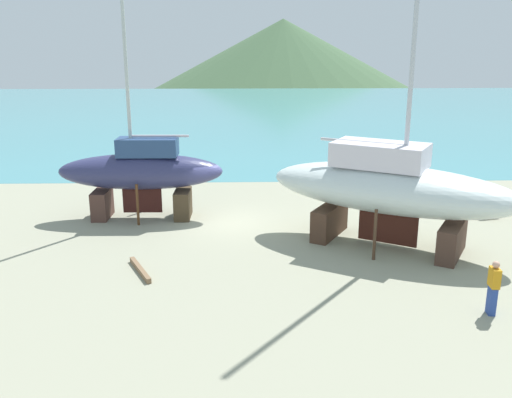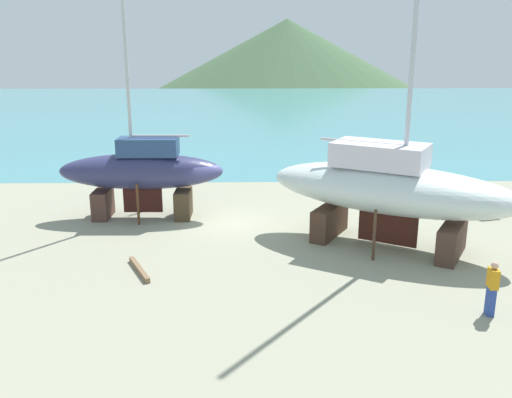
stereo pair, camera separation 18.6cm
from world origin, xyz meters
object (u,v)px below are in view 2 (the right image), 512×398
at_px(worker, 492,288).
at_px(barrel_ochre, 477,194).
at_px(sailboat_large_starboard, 389,188).
at_px(sailboat_small_center, 142,171).
at_px(barrel_tipped_center, 364,193).
at_px(barrel_tar_black, 489,211).

relative_size(worker, barrel_ochre, 1.93).
xyz_separation_m(sailboat_large_starboard, worker, (1.66, -5.96, -1.51)).
relative_size(sailboat_small_center, barrel_ochre, 14.75).
bearing_deg(sailboat_small_center, barrel_tipped_center, -166.79).
height_order(sailboat_small_center, barrel_tipped_center, sailboat_small_center).
relative_size(sailboat_small_center, worker, 7.63).
height_order(sailboat_small_center, barrel_ochre, sailboat_small_center).
distance_m(barrel_tar_black, barrel_tipped_center, 5.96).
bearing_deg(sailboat_small_center, sailboat_large_starboard, 159.89).
distance_m(barrel_ochre, barrel_tipped_center, 5.91).
distance_m(sailboat_large_starboard, barrel_tipped_center, 6.63).
bearing_deg(sailboat_small_center, barrel_tar_black, 179.42).
bearing_deg(sailboat_large_starboard, worker, -44.26).
distance_m(barrel_ochre, barrel_tar_black, 3.09).
xyz_separation_m(worker, barrel_ochre, (4.67, 12.56, -0.56)).
xyz_separation_m(barrel_ochre, barrel_tipped_center, (-5.90, -0.27, 0.14)).
bearing_deg(barrel_tipped_center, worker, -84.30).
xyz_separation_m(barrel_tar_black, barrel_tipped_center, (-5.28, 2.77, 0.16)).
relative_size(barrel_ochre, barrel_tipped_center, 0.96).
xyz_separation_m(sailboat_large_starboard, barrel_ochre, (6.33, 6.60, -2.07)).
bearing_deg(barrel_ochre, barrel_tar_black, -101.67).
bearing_deg(worker, barrel_ochre, 74.20).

